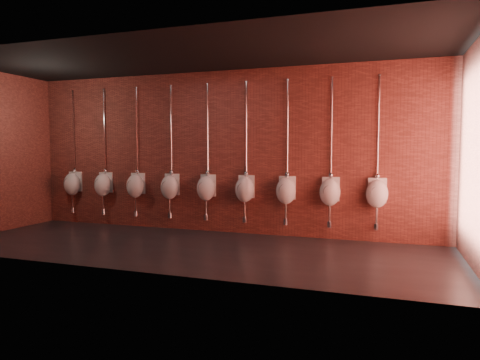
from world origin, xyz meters
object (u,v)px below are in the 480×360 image
Objects in this scene: urinal_4 at (206,187)px; urinal_5 at (245,189)px; urinal_3 at (170,186)px; urinal_7 at (330,191)px; urinal_2 at (135,185)px; urinal_0 at (72,183)px; urinal_6 at (286,190)px; urinal_1 at (103,184)px; urinal_8 at (377,193)px.

urinal_4 and urinal_5 have the same top height.
urinal_7 is (3.25, 0.00, 0.00)m from urinal_3.
urinal_7 is at bearing 0.00° from urinal_2.
urinal_6 is at bearing 0.00° from urinal_0.
urinal_2 is 2.44m from urinal_5.
urinal_3 is 1.00× the size of urinal_4.
urinal_2 is 0.81m from urinal_3.
urinal_7 is at bearing 0.00° from urinal_1.
urinal_4 is (3.25, 0.00, 0.00)m from urinal_0.
urinal_7 is (5.68, 0.00, 0.00)m from urinal_0.
urinal_1 is 1.00× the size of urinal_3.
urinal_5 and urinal_7 have the same top height.
urinal_4 is 1.00× the size of urinal_7.
urinal_6 is at bearing 0.00° from urinal_5.
urinal_8 is at bearing 0.00° from urinal_1.
urinal_0 is 2.44m from urinal_3.
urinal_3 and urinal_5 have the same top height.
urinal_2 is at bearing 180.00° from urinal_4.
urinal_4 is 0.81m from urinal_5.
urinal_3 is at bearing 180.00° from urinal_7.
urinal_0 is at bearing 180.00° from urinal_2.
urinal_1 is 0.81m from urinal_2.
urinal_0 is at bearing 180.00° from urinal_1.
urinal_3 is 3.25m from urinal_7.
urinal_6 is (3.25, 0.00, 0.00)m from urinal_2.
urinal_5 is 0.81m from urinal_6.
urinal_2 is (0.81, 0.00, 0.00)m from urinal_1.
urinal_8 is (2.44, 0.00, 0.00)m from urinal_5.
urinal_1 and urinal_4 have the same top height.
urinal_4 is 1.00× the size of urinal_6.
urinal_8 is at bearing 0.00° from urinal_6.
urinal_7 is at bearing 0.00° from urinal_6.
urinal_0 is at bearing 180.00° from urinal_3.
urinal_2 is (1.62, 0.00, 0.00)m from urinal_0.
urinal_6 is at bearing 180.00° from urinal_7.
urinal_1 is at bearing 180.00° from urinal_8.
urinal_6 is 1.62m from urinal_8.
urinal_2 is 1.62m from urinal_4.
urinal_1 and urinal_8 have the same top height.
urinal_2 is 1.00× the size of urinal_7.
urinal_0 is 1.00× the size of urinal_4.
urinal_0 and urinal_6 have the same top height.
urinal_0 and urinal_7 have the same top height.
urinal_1 is 1.62m from urinal_3.
urinal_7 is (2.44, 0.00, 0.00)m from urinal_4.
urinal_1 is 4.06m from urinal_6.
urinal_5 is 1.00× the size of urinal_8.
urinal_0 is 1.00× the size of urinal_7.
urinal_8 is (1.62, 0.00, 0.00)m from urinal_6.
urinal_0 and urinal_1 have the same top height.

